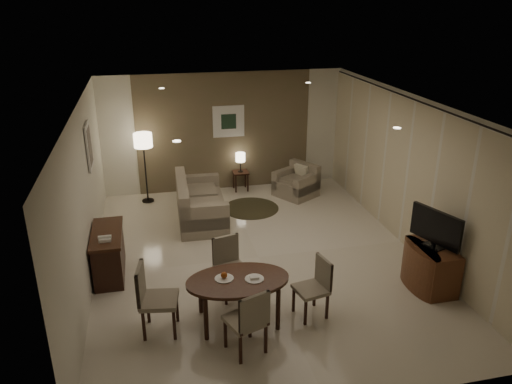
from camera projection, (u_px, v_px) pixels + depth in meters
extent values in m
cube|color=beige|center=(259.00, 257.00, 8.71)|extent=(5.50, 7.00, 0.00)
cube|color=white|center=(259.00, 104.00, 7.72)|extent=(5.50, 7.00, 0.00)
cube|color=brown|center=(224.00, 132.00, 11.39)|extent=(5.50, 0.00, 2.70)
cube|color=silver|center=(84.00, 199.00, 7.65)|extent=(0.00, 7.00, 2.70)
cube|color=silver|center=(411.00, 173.00, 8.78)|extent=(0.00, 7.00, 2.70)
cube|color=brown|center=(224.00, 132.00, 11.37)|extent=(3.96, 0.03, 2.70)
cylinder|color=black|center=(416.00, 100.00, 8.29)|extent=(0.03, 6.80, 0.03)
cube|color=silver|center=(229.00, 121.00, 11.28)|extent=(0.72, 0.03, 0.72)
cube|color=#1B301F|center=(229.00, 122.00, 11.27)|extent=(0.34, 0.01, 0.34)
cube|color=silver|center=(89.00, 146.00, 8.56)|extent=(0.03, 0.60, 0.80)
cube|color=gray|center=(90.00, 146.00, 8.56)|extent=(0.01, 0.46, 0.64)
cylinder|color=white|center=(177.00, 141.00, 5.80)|extent=(0.10, 0.10, 0.01)
cylinder|color=white|center=(397.00, 128.00, 6.38)|extent=(0.10, 0.10, 0.01)
cylinder|color=white|center=(162.00, 88.00, 9.07)|extent=(0.10, 0.10, 0.01)
cylinder|color=white|center=(308.00, 83.00, 9.64)|extent=(0.10, 0.10, 0.01)
cylinder|color=white|center=(224.00, 278.00, 6.79)|extent=(0.26, 0.26, 0.02)
cylinder|color=white|center=(254.00, 279.00, 6.78)|extent=(0.26, 0.26, 0.02)
sphere|color=#984011|center=(224.00, 275.00, 6.77)|extent=(0.09, 0.09, 0.09)
cube|color=white|center=(254.00, 277.00, 6.77)|extent=(0.12, 0.08, 0.03)
cylinder|color=#433E25|center=(251.00, 208.00, 10.70)|extent=(1.19, 1.19, 0.01)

